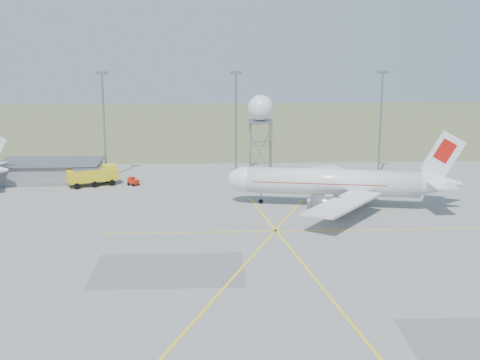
{
  "coord_description": "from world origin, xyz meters",
  "views": [
    {
      "loc": [
        -14.92,
        -60.82,
        28.05
      ],
      "look_at": [
        -10.36,
        40.0,
        5.31
      ],
      "focal_mm": 50.0,
      "sensor_mm": 36.0,
      "label": 1
    }
  ],
  "objects_px": {
    "airliner_main": "(337,183)",
    "radar_tower": "(260,136)",
    "baggage_tug": "(133,182)",
    "fire_truck": "(94,176)"
  },
  "relations": [
    {
      "from": "baggage_tug",
      "to": "fire_truck",
      "type": "bearing_deg",
      "value": -142.79
    },
    {
      "from": "fire_truck",
      "to": "baggage_tug",
      "type": "bearing_deg",
      "value": -24.03
    },
    {
      "from": "airliner_main",
      "to": "radar_tower",
      "type": "xyz_separation_m",
      "value": [
        -11.31,
        14.61,
        5.48
      ]
    },
    {
      "from": "airliner_main",
      "to": "radar_tower",
      "type": "height_order",
      "value": "radar_tower"
    },
    {
      "from": "fire_truck",
      "to": "baggage_tug",
      "type": "height_order",
      "value": "fire_truck"
    },
    {
      "from": "radar_tower",
      "to": "fire_truck",
      "type": "relative_size",
      "value": 1.76
    },
    {
      "from": "radar_tower",
      "to": "baggage_tug",
      "type": "xyz_separation_m",
      "value": [
        -23.36,
        1.97,
        -8.83
      ]
    },
    {
      "from": "airliner_main",
      "to": "baggage_tug",
      "type": "distance_m",
      "value": 38.58
    },
    {
      "from": "airliner_main",
      "to": "radar_tower",
      "type": "distance_m",
      "value": 19.27
    },
    {
      "from": "radar_tower",
      "to": "fire_truck",
      "type": "bearing_deg",
      "value": 176.13
    }
  ]
}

